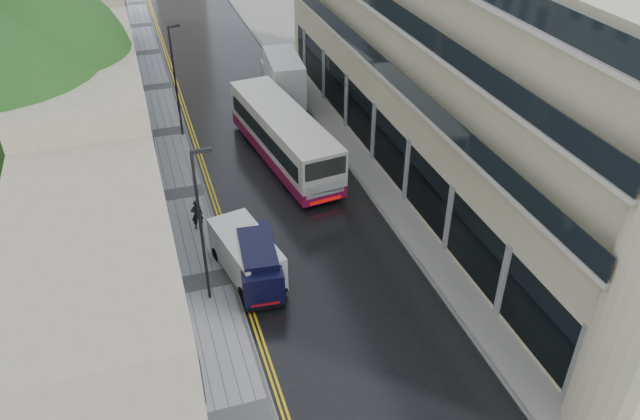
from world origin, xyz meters
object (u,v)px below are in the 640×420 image
pedestrian (197,214)px  lamp_post_far (176,83)px  white_van (242,281)px  tree_near (18,171)px  cream_bus (286,166)px  white_lorry (273,89)px  navy_van (244,285)px  tree_far (45,72)px  lamp_post_near (201,230)px

pedestrian → lamp_post_far: bearing=-95.3°
white_van → tree_near: bearing=151.2°
cream_bus → lamp_post_far: size_ratio=1.63×
tree_near → white_lorry: (14.44, 16.48, -4.97)m
navy_van → pedestrian: navy_van is taller
tree_near → navy_van: bearing=-19.9°
lamp_post_far → tree_near: bearing=-136.3°
white_lorry → tree_near: bearing=-126.5°
tree_near → tree_far: (0.30, 13.00, -0.72)m
tree_far → lamp_post_far: 8.01m
tree_far → pedestrian: 12.66m
tree_near → white_van: size_ratio=2.90×
white_van → navy_van: (0.00, -0.41, 0.09)m
tree_far → white_lorry: (14.14, 3.48, -4.25)m
tree_near → pedestrian: bearing=27.5°
lamp_post_near → tree_near: bearing=164.2°
tree_far → pedestrian: bearing=-54.1°
lamp_post_near → lamp_post_far: size_ratio=1.03×
pedestrian → navy_van: bearing=97.5°
white_van → navy_van: bearing=-101.5°
white_lorry → navy_van: 20.44m
cream_bus → white_lorry: (1.83, 10.39, 0.31)m
tree_near → lamp_post_far: 17.17m
tree_near → white_lorry: tree_near is taller
tree_near → cream_bus: 14.97m
tree_near → pedestrian: tree_near is taller
white_van → pedestrian: size_ratio=2.78×
white_van → pedestrian: bearing=88.9°
white_lorry → white_van: 20.05m
pedestrian → lamp_post_far: (0.61, 11.38, 2.85)m
white_van → lamp_post_near: size_ratio=0.63×
tree_near → lamp_post_far: (7.67, 15.04, -3.11)m
cream_bus → pedestrian: size_ratio=7.01×
tree_far → white_van: (7.90, -15.55, -5.12)m
pedestrian → lamp_post_near: 6.42m
white_van → navy_van: navy_van is taller
navy_van → pedestrian: 6.73m
white_lorry → pedestrian: size_ratio=4.32×
navy_van → lamp_post_far: 18.21m
tree_near → cream_bus: size_ratio=1.15×
tree_near → tree_far: bearing=88.7°
white_van → navy_van: size_ratio=1.04×
cream_bus → lamp_post_near: bearing=-133.4°
tree_near → navy_van: tree_near is taller
tree_near → white_lorry: size_ratio=1.86×
white_lorry → lamp_post_near: 20.15m
tree_near → white_van: bearing=-17.3°
tree_far → pedestrian: size_ratio=7.21×
tree_near → tree_far: size_ratio=1.11×
navy_van → lamp_post_far: lamp_post_far is taller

